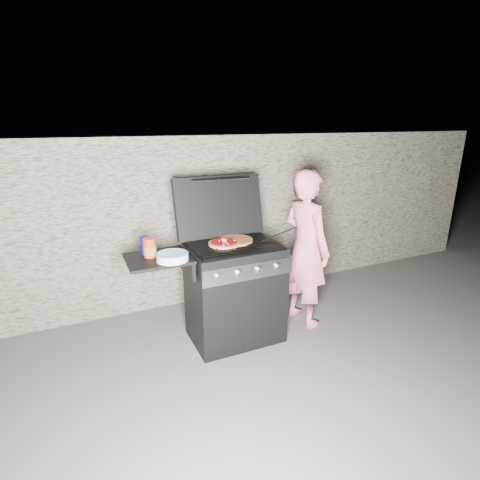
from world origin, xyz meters
name	(u,v)px	position (x,y,z in m)	size (l,w,h in m)	color
ground	(235,336)	(0.00, 0.00, 0.00)	(50.00, 50.00, 0.00)	#55504B
stone_wall	(197,219)	(0.00, 1.05, 0.90)	(8.00, 0.35, 1.80)	gray
gas_grill	(209,298)	(-0.25, 0.00, 0.46)	(1.34, 0.79, 0.91)	black
pizza_topped	(224,243)	(-0.08, 0.05, 0.93)	(0.28, 0.28, 0.03)	tan
pizza_plain	(235,240)	(0.05, 0.10, 0.92)	(0.31, 0.31, 0.02)	orange
sauce_jar	(150,248)	(-0.72, 0.04, 0.98)	(0.10, 0.10, 0.16)	#A92C17
blue_carton	(146,246)	(-0.74, 0.11, 0.98)	(0.07, 0.04, 0.15)	#050C87
plate_stack	(172,257)	(-0.58, -0.12, 0.93)	(0.25, 0.25, 0.06)	white
person	(306,249)	(0.75, 0.01, 0.77)	(0.56, 0.37, 1.53)	#E1687D
tongs	(280,234)	(0.45, 0.00, 0.95)	(0.01, 0.01, 0.41)	black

